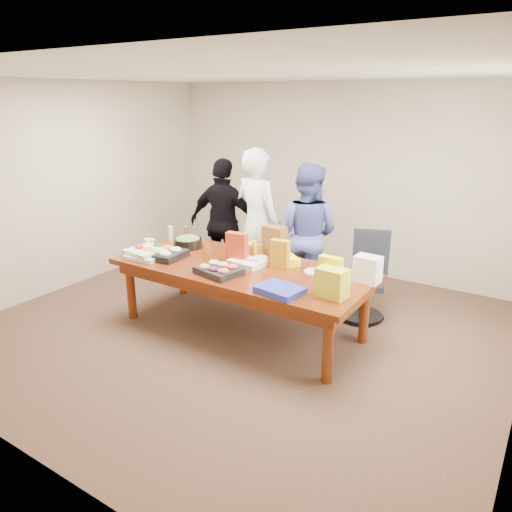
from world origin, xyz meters
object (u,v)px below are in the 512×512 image
Objects in this scene: office_chair at (363,279)px; person_center at (257,224)px; person_right at (306,234)px; conference_table at (241,298)px; sheet_cake at (247,263)px; salad_bowl at (188,243)px.

person_center is at bearing 158.93° from office_chair.
conference_table is at bearing 72.64° from person_right.
salad_bowl is (-0.97, 0.17, 0.02)m from sheet_cake.
person_center reaches higher than salad_bowl.
conference_table is at bearing -13.35° from salad_bowl.
person_right is 1.09m from sheet_cake.
sheet_cake is 0.98m from salad_bowl.
person_center is 5.29× the size of sheet_cake.
conference_table is 1.61× the size of person_right.
conference_table is 1.25m from person_right.
sheet_cake is at bearing -158.88° from office_chair.
person_right is (0.60, 0.17, -0.08)m from person_center.
office_chair is 0.52× the size of person_center.
salad_bowl is (-1.96, -0.76, 0.31)m from office_chair.
salad_bowl is (-0.52, -0.74, -0.15)m from person_center.
conference_table is 1.43m from office_chair.
person_center reaches higher than person_right.
office_chair is at bearing 162.61° from person_right.
person_center reaches higher than office_chair.
office_chair is 2.92× the size of salad_bowl.
office_chair is at bearing -168.28° from person_center.
conference_table is 8.23× the size of salad_bowl.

